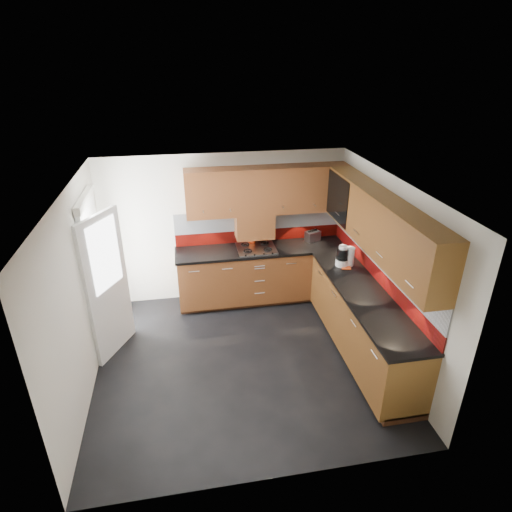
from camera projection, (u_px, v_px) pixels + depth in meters
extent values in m
cube|color=black|center=(243.00, 360.00, 5.76)|extent=(4.00, 3.80, 0.02)
cube|color=white|center=(240.00, 183.00, 4.69)|extent=(4.00, 3.80, 0.10)
cube|color=silver|center=(225.00, 227.00, 6.87)|extent=(4.00, 0.08, 2.64)
cube|color=silver|center=(274.00, 387.00, 3.61)|extent=(4.00, 0.08, 2.64)
cube|color=silver|center=(75.00, 297.00, 4.93)|extent=(0.08, 3.80, 2.64)
cube|color=silver|center=(389.00, 269.00, 5.55)|extent=(0.08, 3.80, 2.64)
cube|color=brown|center=(262.00, 274.00, 6.97)|extent=(2.70, 0.60, 0.95)
cube|color=brown|center=(362.00, 323.00, 5.72)|extent=(0.60, 2.60, 0.95)
cube|color=#452413|center=(262.00, 295.00, 7.18)|extent=(2.70, 0.54, 0.10)
cube|color=#452413|center=(360.00, 348.00, 5.91)|extent=(0.54, 2.60, 0.10)
cube|color=black|center=(262.00, 249.00, 6.76)|extent=(2.72, 0.62, 0.04)
cube|color=black|center=(365.00, 295.00, 5.51)|extent=(0.62, 2.60, 0.04)
cube|color=maroon|center=(259.00, 235.00, 6.98)|extent=(2.70, 0.02, 0.20)
cube|color=white|center=(259.00, 220.00, 6.86)|extent=(2.70, 0.02, 0.34)
cube|color=maroon|center=(377.00, 273.00, 5.79)|extent=(0.02, 3.20, 0.20)
cube|color=white|center=(380.00, 255.00, 5.67)|extent=(0.02, 3.20, 0.34)
cube|color=brown|center=(267.00, 190.00, 6.51)|extent=(2.50, 0.33, 0.72)
cube|color=brown|center=(380.00, 223.00, 5.27)|extent=(0.33, 2.87, 0.72)
cube|color=silver|center=(260.00, 208.00, 6.42)|extent=(1.80, 0.01, 0.16)
cube|color=silver|center=(365.00, 241.00, 5.30)|extent=(0.01, 2.00, 0.16)
cube|color=brown|center=(255.00, 225.00, 6.72)|extent=(0.60, 0.33, 0.40)
cube|color=black|center=(337.00, 198.00, 6.16)|extent=(0.01, 0.80, 0.66)
cube|color=#FFD18C|center=(357.00, 197.00, 6.21)|extent=(0.01, 0.76, 0.64)
cube|color=black|center=(349.00, 196.00, 6.17)|extent=(0.29, 0.76, 0.01)
cylinder|color=black|center=(356.00, 195.00, 5.91)|extent=(0.07, 0.07, 0.16)
cylinder|color=black|center=(352.00, 192.00, 6.04)|extent=(0.07, 0.07, 0.16)
cylinder|color=white|center=(348.00, 189.00, 6.18)|extent=(0.07, 0.07, 0.16)
cylinder|color=black|center=(344.00, 186.00, 6.31)|extent=(0.07, 0.07, 0.16)
cube|color=white|center=(97.00, 274.00, 5.82)|extent=(0.06, 0.95, 2.04)
cube|color=white|center=(108.00, 286.00, 5.54)|extent=(0.42, 0.73, 1.98)
cube|color=white|center=(105.00, 255.00, 5.35)|extent=(0.28, 0.50, 0.90)
cube|color=silver|center=(256.00, 248.00, 6.73)|extent=(0.60, 0.52, 0.02)
torus|color=black|center=(248.00, 251.00, 6.58)|extent=(0.14, 0.14, 0.02)
torus|color=black|center=(268.00, 249.00, 6.63)|extent=(0.14, 0.14, 0.02)
torus|color=black|center=(245.00, 244.00, 6.80)|extent=(0.14, 0.14, 0.02)
torus|color=black|center=(264.00, 243.00, 6.85)|extent=(0.14, 0.14, 0.02)
cube|color=black|center=(259.00, 254.00, 6.50)|extent=(0.46, 0.04, 0.02)
cylinder|color=#EC4516|center=(252.00, 239.00, 6.89)|extent=(0.12, 0.12, 0.15)
cylinder|color=olive|center=(252.00, 228.00, 6.83)|extent=(0.06, 0.02, 0.30)
cylinder|color=olive|center=(252.00, 229.00, 6.84)|extent=(0.05, 0.04, 0.28)
cylinder|color=olive|center=(251.00, 227.00, 6.83)|extent=(0.06, 0.03, 0.32)
cylinder|color=olive|center=(253.00, 229.00, 6.84)|extent=(0.04, 0.05, 0.26)
cylinder|color=olive|center=(251.00, 229.00, 6.83)|extent=(0.04, 0.05, 0.29)
cube|color=silver|center=(313.00, 236.00, 6.99)|extent=(0.27, 0.22, 0.16)
cube|color=black|center=(313.00, 231.00, 6.95)|extent=(0.18, 0.09, 0.01)
cube|color=black|center=(312.00, 230.00, 6.99)|extent=(0.18, 0.09, 0.01)
cylinder|color=white|center=(342.00, 262.00, 6.20)|extent=(0.19, 0.19, 0.10)
cylinder|color=black|center=(343.00, 254.00, 6.14)|extent=(0.18, 0.18, 0.17)
cylinder|color=white|center=(343.00, 247.00, 6.09)|extent=(0.12, 0.12, 0.04)
cylinder|color=white|center=(350.00, 256.00, 6.17)|extent=(0.16, 0.16, 0.28)
cube|color=#EF4C1A|center=(346.00, 268.00, 6.14)|extent=(0.15, 0.14, 0.01)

